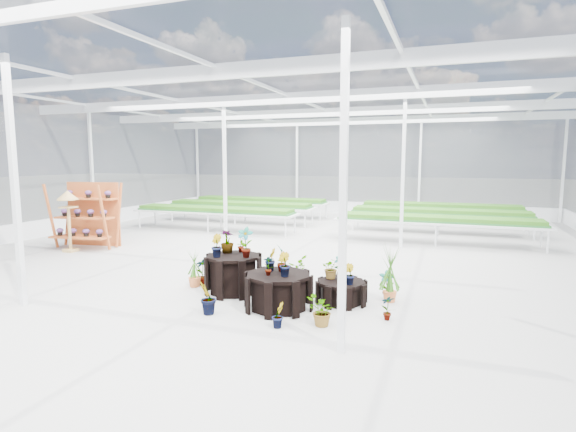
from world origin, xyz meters
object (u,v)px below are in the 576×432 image
(plinth_low, at_px, (341,292))
(bird_table, at_px, (69,221))
(shelf_rack, at_px, (85,216))
(plinth_mid, at_px, (278,291))
(plinth_tall, at_px, (233,274))

(plinth_low, height_order, bird_table, bird_table)
(shelf_rack, bearing_deg, plinth_low, -24.81)
(plinth_mid, relative_size, shelf_rack, 0.62)
(plinth_low, relative_size, bird_table, 0.52)
(plinth_mid, bearing_deg, bird_table, 160.76)
(shelf_rack, relative_size, bird_table, 1.10)
(plinth_tall, relative_size, shelf_rack, 0.57)
(shelf_rack, bearing_deg, plinth_mid, -31.54)
(shelf_rack, distance_m, bird_table, 0.62)
(plinth_mid, height_order, plinth_low, plinth_mid)
(bird_table, bearing_deg, shelf_rack, 101.25)
(plinth_tall, height_order, plinth_low, plinth_tall)
(plinth_tall, relative_size, plinth_mid, 0.93)
(shelf_rack, xyz_separation_m, bird_table, (-0.02, -0.61, -0.09))
(plinth_mid, xyz_separation_m, bird_table, (-7.51, 2.62, 0.58))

